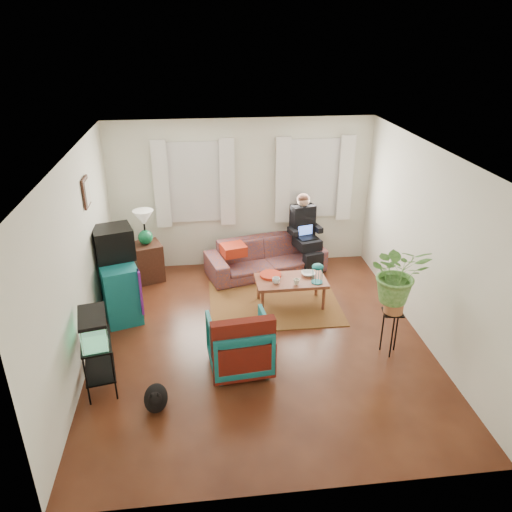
{
  "coord_description": "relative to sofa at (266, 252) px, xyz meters",
  "views": [
    {
      "loc": [
        -0.73,
        -5.73,
        3.99
      ],
      "look_at": [
        0.0,
        0.4,
        1.1
      ],
      "focal_mm": 35.0,
      "sensor_mm": 36.0,
      "label": 1
    }
  ],
  "objects": [
    {
      "name": "dresser",
      "position": [
        -2.36,
        -1.08,
        0.04
      ],
      "size": [
        0.75,
        1.08,
        0.88
      ],
      "primitive_type": "cube",
      "rotation": [
        0.0,
        0.0,
        0.3
      ],
      "color": "#11646B",
      "rests_on": "floor"
    },
    {
      "name": "seated_person",
      "position": [
        0.71,
        0.18,
        0.21
      ],
      "size": [
        0.65,
        0.73,
        1.21
      ],
      "primitive_type": null,
      "rotation": [
        0.0,
        0.0,
        0.25
      ],
      "color": "black",
      "rests_on": "sofa"
    },
    {
      "name": "curtains_right",
      "position": [
        0.88,
        0.35,
        1.15
      ],
      "size": [
        1.36,
        0.06,
        1.5
      ],
      "primitive_type": "cube",
      "color": "white",
      "rests_on": "wall_back"
    },
    {
      "name": "floor",
      "position": [
        -0.37,
        -2.05,
        -0.4
      ],
      "size": [
        4.5,
        5.0,
        0.01
      ],
      "primitive_type": "cube",
      "color": "#4F2B14",
      "rests_on": "ground"
    },
    {
      "name": "coffee_table",
      "position": [
        0.23,
        -1.16,
        -0.18
      ],
      "size": [
        1.08,
        0.6,
        0.44
      ],
      "primitive_type": "cube",
      "rotation": [
        0.0,
        0.0,
        0.01
      ],
      "color": "brown",
      "rests_on": "floor"
    },
    {
      "name": "bowl",
      "position": [
        0.52,
        -1.05,
        0.07
      ],
      "size": [
        0.21,
        0.21,
        0.05
      ],
      "primitive_type": "imported",
      "rotation": [
        0.0,
        0.0,
        0.01
      ],
      "color": "white",
      "rests_on": "coffee_table"
    },
    {
      "name": "black_cat",
      "position": [
        -1.7,
        -3.26,
        -0.22
      ],
      "size": [
        0.3,
        0.43,
        0.35
      ],
      "primitive_type": "ellipsoid",
      "rotation": [
        0.0,
        0.0,
        0.07
      ],
      "color": "black",
      "rests_on": "floor"
    },
    {
      "name": "potted_plant",
      "position": [
        1.3,
        -2.54,
        0.67
      ],
      "size": [
        0.8,
        0.71,
        0.8
      ],
      "primitive_type": "imported",
      "rotation": [
        0.0,
        0.0,
        -0.14
      ],
      "color": "#599947",
      "rests_on": "plant_stand"
    },
    {
      "name": "wall_front",
      "position": [
        -0.37,
        -4.55,
        0.9
      ],
      "size": [
        4.5,
        0.01,
        2.6
      ],
      "primitive_type": "cube",
      "color": "silver",
      "rests_on": "floor"
    },
    {
      "name": "crt_tv",
      "position": [
        -2.37,
        -0.98,
        0.71
      ],
      "size": [
        0.66,
        0.62,
        0.47
      ],
      "primitive_type": "cube",
      "rotation": [
        0.0,
        0.0,
        0.3
      ],
      "color": "black",
      "rests_on": "dresser"
    },
    {
      "name": "aquarium",
      "position": [
        -2.37,
        -2.82,
        0.45
      ],
      "size": [
        0.41,
        0.6,
        0.36
      ],
      "primitive_type": "cube",
      "rotation": [
        0.0,
        0.0,
        0.2
      ],
      "color": "#7FD899",
      "rests_on": "aquarium_stand"
    },
    {
      "name": "area_rug",
      "position": [
        -0.02,
        -1.07,
        -0.39
      ],
      "size": [
        2.01,
        1.61,
        0.01
      ],
      "primitive_type": "cube",
      "rotation": [
        0.0,
        0.0,
        -0.01
      ],
      "color": "brown",
      "rests_on": "floor"
    },
    {
      "name": "side_table",
      "position": [
        -2.02,
        -0.02,
        -0.07
      ],
      "size": [
        0.57,
        0.57,
        0.66
      ],
      "primitive_type": "cube",
      "rotation": [
        0.0,
        0.0,
        0.34
      ],
      "color": "#392515",
      "rests_on": "floor"
    },
    {
      "name": "wall_back",
      "position": [
        -0.37,
        0.45,
        0.9
      ],
      "size": [
        4.5,
        0.01,
        2.6
      ],
      "primitive_type": "cube",
      "color": "silver",
      "rests_on": "floor"
    },
    {
      "name": "picture_frame",
      "position": [
        -2.58,
        -1.2,
        1.55
      ],
      "size": [
        0.04,
        0.32,
        0.4
      ],
      "primitive_type": "cube",
      "color": "#3D2616",
      "rests_on": "wall_left"
    },
    {
      "name": "window_right",
      "position": [
        0.88,
        0.43,
        1.15
      ],
      "size": [
        1.08,
        0.04,
        1.38
      ],
      "primitive_type": "cube",
      "color": "white",
      "rests_on": "wall_back"
    },
    {
      "name": "cup_b",
      "position": [
        0.28,
        -1.33,
        0.09
      ],
      "size": [
        0.1,
        0.1,
        0.09
      ],
      "primitive_type": "imported",
      "rotation": [
        0.0,
        0.0,
        0.01
      ],
      "color": "beige",
      "rests_on": "coffee_table"
    },
    {
      "name": "snack_tray",
      "position": [
        -0.07,
        -1.01,
        0.07
      ],
      "size": [
        0.34,
        0.34,
        0.04
      ],
      "primitive_type": "cylinder",
      "rotation": [
        0.0,
        0.0,
        0.01
      ],
      "color": "#B21414",
      "rests_on": "coffee_table"
    },
    {
      "name": "birdcage",
      "position": [
        0.6,
        -1.3,
        0.2
      ],
      "size": [
        0.18,
        0.18,
        0.31
      ],
      "primitive_type": null,
      "rotation": [
        0.0,
        0.0,
        0.01
      ],
      "color": "#115B6B",
      "rests_on": "coffee_table"
    },
    {
      "name": "aquarium_stand",
      "position": [
        -2.37,
        -2.82,
        -0.06
      ],
      "size": [
        0.45,
        0.66,
        0.67
      ],
      "primitive_type": "cube",
      "rotation": [
        0.0,
        0.0,
        0.2
      ],
      "color": "black",
      "rests_on": "floor"
    },
    {
      "name": "armchair",
      "position": [
        -0.69,
        -2.6,
        -0.02
      ],
      "size": [
        0.81,
        0.77,
        0.77
      ],
      "primitive_type": "imported",
      "rotation": [
        0.0,
        0.0,
        3.24
      ],
      "color": "#125270",
      "rests_on": "floor"
    },
    {
      "name": "ceiling",
      "position": [
        -0.37,
        -2.05,
        2.2
      ],
      "size": [
        4.5,
        5.0,
        0.01
      ],
      "primitive_type": "cube",
      "color": "white",
      "rests_on": "wall_back"
    },
    {
      "name": "window_left",
      "position": [
        -1.17,
        0.43,
        1.15
      ],
      "size": [
        1.08,
        0.04,
        1.38
      ],
      "primitive_type": "cube",
      "color": "white",
      "rests_on": "wall_back"
    },
    {
      "name": "curtains_left",
      "position": [
        -1.17,
        0.35,
        1.15
      ],
      "size": [
        1.36,
        0.06,
        1.5
      ],
      "primitive_type": "cube",
      "color": "white",
      "rests_on": "wall_back"
    },
    {
      "name": "table_lamp",
      "position": [
        -2.02,
        -0.02,
        0.54
      ],
      "size": [
        0.43,
        0.43,
        0.6
      ],
      "primitive_type": null,
      "rotation": [
        0.0,
        0.0,
        0.34
      ],
      "color": "white",
      "rests_on": "side_table"
    },
    {
      "name": "serape_throw",
      "position": [
        -0.66,
        -2.9,
        0.14
      ],
      "size": [
        0.78,
        0.25,
        0.63
      ],
      "primitive_type": "cube",
      "rotation": [
        0.0,
        0.0,
        0.1
      ],
      "color": "#9E0A0A",
      "rests_on": "armchair"
    },
    {
      "name": "cup_a",
      "position": [
        -0.01,
        -1.26,
        0.09
      ],
      "size": [
        0.12,
        0.12,
        0.1
      ],
      "primitive_type": "imported",
      "rotation": [
        0.0,
        0.0,
        0.01
      ],
      "color": "white",
      "rests_on": "coffee_table"
    },
    {
      "name": "plant_stand",
      "position": [
        1.3,
        -2.54,
        -0.08
      ],
      "size": [
        0.3,
        0.3,
        0.63
      ],
      "primitive_type": "cube",
      "rotation": [
        0.0,
        0.0,
        -0.14
      ],
      "color": "black",
      "rests_on": "floor"
    },
    {
      "name": "wall_right",
      "position": [
        1.88,
        -2.05,
        0.9
      ],
      "size": [
        0.01,
        5.0,
        2.6
      ],
      "primitive_type": "cube",
      "color": "silver",
      "rests_on": "floor"
    },
    {
      "name": "wall_left",
      "position": [
        -2.62,
        -2.05,
        0.9
      ],
      "size": [
        0.01,
        5.0,
        2.6
      ],
      "primitive_type": "cube",
      "color": "silver",
      "rests_on": "floor"
    },
    {
      "name": "sofa",
      "position": [
        0.0,
        0.0,
        0.0
      ],
      "size": [
        2.17,
        1.27,
        0.8
      ],
      "primitive_type": "imported",
      "rotation": [
        0.0,
        0.0,
        0.25
      ],
      "color": "brown",
      "rests_on": "floor"
    }
  ]
}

